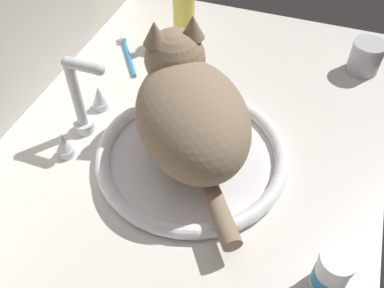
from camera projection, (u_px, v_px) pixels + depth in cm
name	position (u px, v px, depth cm)	size (l,w,h in cm)	color
countertop	(176.00, 183.00, 77.02)	(122.14, 71.52, 3.00)	silver
sink_basin	(192.00, 154.00, 78.22)	(35.76, 35.76, 2.61)	white
faucet	(81.00, 106.00, 79.17)	(17.13, 9.10, 17.55)	silver
cat	(189.00, 107.00, 72.24)	(34.92, 31.19, 20.52)	#8C755B
metal_jar	(366.00, 57.00, 94.60)	(7.23, 7.23, 7.22)	#B2B5BA
soap_pump_bottle	(184.00, 11.00, 100.87)	(5.31, 5.31, 19.03)	#E5DB4C
pill_bottle	(331.00, 273.00, 59.67)	(5.04, 5.04, 8.02)	white
toothbrush	(128.00, 54.00, 100.52)	(13.94, 10.36, 1.70)	#338CD1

